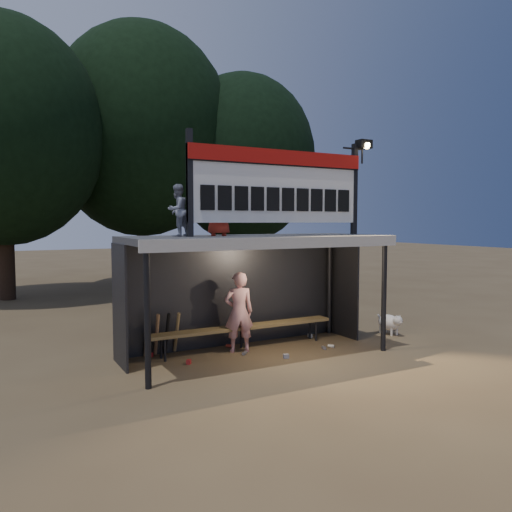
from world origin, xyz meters
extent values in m
plane|color=brown|center=(0.00, 0.00, 0.00)|extent=(80.00, 80.00, 0.00)
imported|color=white|center=(-0.19, 0.40, 0.80)|extent=(0.66, 0.52, 1.60)
imported|color=gray|center=(-1.53, 0.15, 2.79)|extent=(0.57, 0.54, 0.94)
imported|color=#AE2A1A|center=(-0.70, 0.20, 2.86)|extent=(0.63, 0.53, 1.09)
cube|color=#39393B|center=(0.00, 0.00, 2.26)|extent=(5.00, 2.00, 0.12)
cube|color=beige|center=(0.00, -1.02, 2.22)|extent=(5.10, 0.06, 0.20)
cylinder|color=black|center=(-2.40, -0.90, 1.10)|extent=(0.10, 0.10, 2.20)
cylinder|color=black|center=(2.40, -0.90, 1.10)|extent=(0.10, 0.10, 2.20)
cylinder|color=black|center=(-2.40, 0.90, 1.10)|extent=(0.10, 0.10, 2.20)
cylinder|color=black|center=(2.40, 0.90, 1.10)|extent=(0.10, 0.10, 2.20)
cube|color=black|center=(0.00, 1.00, 1.10)|extent=(5.00, 0.04, 2.20)
cube|color=black|center=(-2.50, 0.50, 1.10)|extent=(0.04, 1.00, 2.20)
cube|color=black|center=(2.50, 0.50, 1.10)|extent=(0.04, 1.00, 2.20)
cylinder|color=black|center=(0.00, 1.00, 2.15)|extent=(5.00, 0.06, 0.06)
cube|color=black|center=(-1.35, 0.00, 3.27)|extent=(0.10, 0.10, 1.90)
cube|color=black|center=(2.35, 0.00, 3.27)|extent=(0.10, 0.10, 1.90)
cube|color=white|center=(0.50, 0.00, 3.27)|extent=(3.80, 0.08, 1.40)
cube|color=#B4120C|center=(0.50, -0.05, 3.83)|extent=(3.80, 0.04, 0.28)
cube|color=black|center=(0.50, -0.06, 3.68)|extent=(3.80, 0.02, 0.03)
cube|color=black|center=(-1.03, -0.05, 3.02)|extent=(0.27, 0.03, 0.45)
cube|color=black|center=(-0.69, -0.05, 3.02)|extent=(0.27, 0.03, 0.45)
cube|color=black|center=(-0.35, -0.05, 3.02)|extent=(0.27, 0.03, 0.45)
cube|color=black|center=(-0.01, -0.05, 3.02)|extent=(0.27, 0.03, 0.45)
cube|color=black|center=(0.33, -0.05, 3.02)|extent=(0.27, 0.03, 0.45)
cube|color=black|center=(0.67, -0.05, 3.02)|extent=(0.27, 0.03, 0.45)
cube|color=black|center=(1.01, -0.05, 3.02)|extent=(0.27, 0.03, 0.45)
cube|color=black|center=(1.35, -0.05, 3.02)|extent=(0.27, 0.03, 0.45)
cube|color=black|center=(1.69, -0.05, 3.02)|extent=(0.27, 0.03, 0.45)
cube|color=black|center=(2.03, -0.05, 3.02)|extent=(0.27, 0.03, 0.45)
cylinder|color=black|center=(2.30, 0.00, 4.12)|extent=(0.50, 0.04, 0.04)
cylinder|color=black|center=(2.55, 0.00, 3.97)|extent=(0.04, 0.04, 0.30)
cube|color=black|center=(2.55, -0.05, 4.22)|extent=(0.30, 0.22, 0.18)
sphere|color=#FFD88C|center=(2.55, -0.14, 4.18)|extent=(0.14, 0.14, 0.14)
cube|color=olive|center=(0.00, 0.55, 0.45)|extent=(4.00, 0.35, 0.06)
cylinder|color=black|center=(-1.70, 0.43, 0.23)|extent=(0.05, 0.05, 0.45)
cylinder|color=black|center=(-1.70, 0.67, 0.23)|extent=(0.05, 0.05, 0.45)
cylinder|color=black|center=(0.00, 0.43, 0.23)|extent=(0.05, 0.05, 0.45)
cylinder|color=black|center=(0.00, 0.67, 0.23)|extent=(0.05, 0.05, 0.45)
cylinder|color=black|center=(1.70, 0.43, 0.23)|extent=(0.05, 0.05, 0.45)
cylinder|color=black|center=(1.70, 0.67, 0.23)|extent=(0.05, 0.05, 0.45)
cylinder|color=black|center=(-4.00, 10.00, 1.87)|extent=(0.50, 0.50, 3.74)
ellipsoid|color=black|center=(-4.00, 10.00, 5.53)|extent=(6.46, 6.46, 7.48)
cylinder|color=black|center=(1.00, 11.50, 2.09)|extent=(0.50, 0.50, 4.18)
ellipsoid|color=black|center=(1.00, 11.50, 6.18)|extent=(7.22, 7.22, 8.36)
cylinder|color=#312416|center=(5.00, 10.50, 1.76)|extent=(0.50, 0.50, 3.52)
ellipsoid|color=black|center=(5.00, 10.50, 5.20)|extent=(6.08, 6.08, 7.04)
ellipsoid|color=white|center=(3.55, 0.16, 0.27)|extent=(0.36, 0.58, 0.36)
sphere|color=silver|center=(3.55, -0.12, 0.36)|extent=(0.22, 0.22, 0.22)
cone|color=silver|center=(3.55, -0.22, 0.34)|extent=(0.10, 0.10, 0.10)
cone|color=beige|center=(3.50, -0.14, 0.46)|extent=(0.06, 0.06, 0.07)
cone|color=beige|center=(3.60, -0.14, 0.46)|extent=(0.06, 0.06, 0.07)
cylinder|color=silver|center=(3.47, -0.02, 0.09)|extent=(0.05, 0.05, 0.18)
cylinder|color=silver|center=(3.63, -0.02, 0.09)|extent=(0.05, 0.05, 0.18)
cylinder|color=beige|center=(3.47, 0.34, 0.09)|extent=(0.05, 0.05, 0.18)
cylinder|color=beige|center=(3.63, 0.34, 0.09)|extent=(0.05, 0.05, 0.18)
cylinder|color=beige|center=(3.55, 0.46, 0.34)|extent=(0.04, 0.16, 0.14)
cylinder|color=#9C7148|center=(-1.93, 0.82, 0.43)|extent=(0.07, 0.27, 0.84)
cylinder|color=#8F6542|center=(-1.73, 0.82, 0.43)|extent=(0.07, 0.30, 0.83)
cylinder|color=black|center=(-1.53, 0.82, 0.43)|extent=(0.07, 0.32, 0.83)
cylinder|color=olive|center=(-1.33, 0.82, 0.43)|extent=(0.07, 0.35, 0.82)
cube|color=red|center=(-1.38, 0.06, 0.04)|extent=(0.12, 0.12, 0.08)
cylinder|color=#B0B0B5|center=(-0.20, 0.13, 0.04)|extent=(0.13, 0.13, 0.07)
cube|color=silver|center=(1.75, 0.73, 0.04)|extent=(0.08, 0.10, 0.08)
cylinder|color=red|center=(-0.22, 0.79, 0.04)|extent=(0.13, 0.13, 0.07)
cube|color=#A9A9AD|center=(0.39, -0.46, 0.04)|extent=(0.11, 0.09, 0.08)
cylinder|color=silver|center=(1.61, -0.23, 0.04)|extent=(0.12, 0.14, 0.07)
cube|color=red|center=(-1.86, 0.84, 0.04)|extent=(0.12, 0.10, 0.08)
cylinder|color=#ACADB1|center=(1.41, -0.26, 0.04)|extent=(0.09, 0.13, 0.07)
camera|label=1|loc=(-4.52, -8.37, 2.60)|focal=35.00mm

